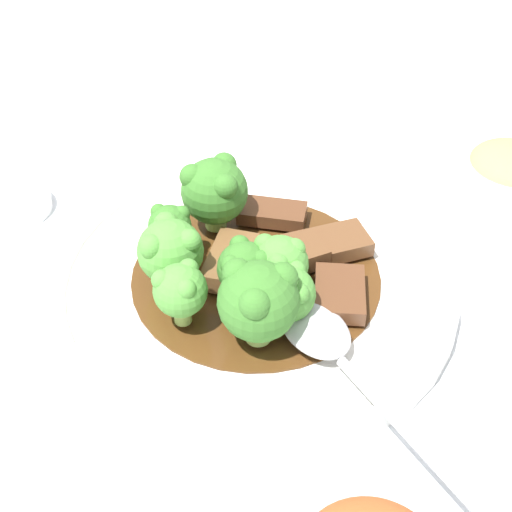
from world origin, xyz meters
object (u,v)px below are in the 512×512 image
object	(u,v)px
beef_strip_4	(327,245)
beef_strip_3	(289,258)
broccoli_floret_0	(258,300)
broccoli_floret_3	(170,226)
beef_strip_0	(340,293)
side_bowl_appetizer	(510,178)
broccoli_floret_4	(287,293)
beef_strip_2	(272,213)
broccoli_floret_5	(244,268)
main_plate	(256,280)
sauce_dish	(14,203)
broccoli_floret_1	(180,290)
broccoli_floret_2	(170,250)
serving_spoon	(337,353)
broccoli_floret_7	(214,190)
beef_strip_1	(230,262)
broccoli_floret_6	(279,263)

from	to	relation	value
beef_strip_4	beef_strip_3	bearing A→B (deg)	65.65
broccoli_floret_0	broccoli_floret_3	size ratio (longest dim) A/B	1.39
broccoli_floret_0	broccoli_floret_3	distance (m)	0.10
beef_strip_0	broccoli_floret_3	distance (m)	0.13
side_bowl_appetizer	broccoli_floret_4	bearing A→B (deg)	76.21
beef_strip_2	broccoli_floret_5	size ratio (longest dim) A/B	1.28
main_plate	beef_strip_4	size ratio (longest dim) A/B	4.15
side_bowl_appetizer	sauce_dish	distance (m)	0.42
broccoli_floret_1	broccoli_floret_5	bearing A→B (deg)	-113.80
broccoli_floret_2	serving_spoon	world-z (taller)	broccoli_floret_2
broccoli_floret_5	serving_spoon	distance (m)	0.09
beef_strip_3	beef_strip_0	bearing A→B (deg)	171.58
serving_spoon	beef_strip_3	bearing A→B (deg)	-35.41
beef_strip_4	broccoli_floret_5	xyz separation A→B (m)	(0.02, 0.08, 0.02)
broccoli_floret_7	side_bowl_appetizer	bearing A→B (deg)	-129.89
beef_strip_4	side_bowl_appetizer	size ratio (longest dim) A/B	0.77
broccoli_floret_1	broccoli_floret_2	distance (m)	0.04
beef_strip_1	broccoli_floret_4	bearing A→B (deg)	166.08
main_plate	serving_spoon	bearing A→B (deg)	159.54
broccoli_floret_1	broccoli_floret_4	size ratio (longest dim) A/B	1.09
beef_strip_4	broccoli_floret_4	xyz separation A→B (m)	(-0.02, 0.07, 0.02)
beef_strip_2	beef_strip_4	bearing A→B (deg)	173.52
sauce_dish	serving_spoon	bearing A→B (deg)	-177.34
beef_strip_1	serving_spoon	bearing A→B (deg)	167.19
beef_strip_2	beef_strip_3	bearing A→B (deg)	139.63
beef_strip_1	broccoli_floret_4	xyz separation A→B (m)	(-0.06, 0.02, 0.02)
beef_strip_3	serving_spoon	bearing A→B (deg)	144.59
broccoli_floret_2	broccoli_floret_3	xyz separation A→B (m)	(0.02, -0.02, -0.00)
beef_strip_2	broccoli_floret_1	bearing A→B (deg)	98.11
broccoli_floret_4	serving_spoon	bearing A→B (deg)	168.66
broccoli_floret_1	broccoli_floret_2	world-z (taller)	broccoli_floret_2
broccoli_floret_0	side_bowl_appetizer	size ratio (longest dim) A/B	0.66
sauce_dish	broccoli_floret_0	bearing A→B (deg)	179.65
beef_strip_1	broccoli_floret_0	size ratio (longest dim) A/B	1.03
beef_strip_1	sauce_dish	world-z (taller)	beef_strip_1
broccoli_floret_5	broccoli_floret_6	xyz separation A→B (m)	(-0.02, -0.02, 0.00)
broccoli_floret_3	broccoli_floret_5	distance (m)	0.07
beef_strip_0	side_bowl_appetizer	bearing A→B (deg)	-101.18
broccoli_floret_4	beef_strip_3	bearing A→B (deg)	-56.51
beef_strip_3	broccoli_floret_4	size ratio (longest dim) A/B	1.42
broccoli_floret_3	beef_strip_2	bearing A→B (deg)	-112.39
broccoli_floret_4	side_bowl_appetizer	world-z (taller)	broccoli_floret_4
main_plate	serving_spoon	xyz separation A→B (m)	(-0.09, 0.03, 0.02)
main_plate	broccoli_floret_0	world-z (taller)	broccoli_floret_0
beef_strip_4	broccoli_floret_6	world-z (taller)	broccoli_floret_6
serving_spoon	beef_strip_4	bearing A→B (deg)	-53.19
main_plate	broccoli_floret_1	xyz separation A→B (m)	(0.01, 0.07, 0.04)
broccoli_floret_3	sauce_dish	world-z (taller)	broccoli_floret_3
broccoli_floret_5	broccoli_floret_0	bearing A→B (deg)	141.38
main_plate	broccoli_floret_0	bearing A→B (deg)	128.92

